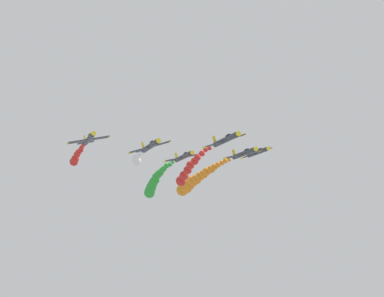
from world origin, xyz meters
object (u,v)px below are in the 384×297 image
object	(u,v)px
airplane_right_outer	(257,152)
airplane_trailing	(89,139)
airplane_lead	(225,140)
airplane_left_inner	(244,153)
airplane_right_inner	(150,146)
airplane_left_outer	(183,157)

from	to	relation	value
airplane_right_outer	airplane_trailing	size ratio (longest dim) A/B	1.00
airplane_lead	airplane_left_inner	xyz separation A→B (m)	(-10.10, -11.04, 0.11)
airplane_lead	airplane_right_inner	bearing A→B (deg)	-44.55
airplane_right_inner	airplane_trailing	world-z (taller)	airplane_trailing
airplane_left_inner	airplane_left_outer	distance (m)	14.97
airplane_lead	airplane_left_outer	size ratio (longest dim) A/B	1.00
airplane_left_inner	airplane_right_outer	size ratio (longest dim) A/B	1.00
airplane_left_inner	airplane_left_outer	xyz separation A→B (m)	(10.40, -10.76, 0.45)
airplane_right_inner	airplane_trailing	bearing A→B (deg)	-45.23
airplane_right_inner	airplane_left_outer	distance (m)	15.36
airplane_right_inner	airplane_trailing	size ratio (longest dim) A/B	1.00
airplane_left_inner	airplane_trailing	world-z (taller)	airplane_trailing
airplane_lead	airplane_trailing	distance (m)	32.17
airplane_left_outer	airplane_trailing	world-z (taller)	airplane_trailing
airplane_right_inner	airplane_trailing	xyz separation A→B (m)	(10.93, -11.02, 2.99)
airplane_right_inner	airplane_trailing	distance (m)	15.80
airplane_right_inner	airplane_left_inner	bearing A→B (deg)	178.58
airplane_trailing	airplane_left_inner	bearing A→B (deg)	160.59
airplane_right_inner	airplane_left_outer	xyz separation A→B (m)	(-11.46, -10.21, 0.45)
airplane_left_inner	airplane_trailing	size ratio (longest dim) A/B	1.00
airplane_right_inner	airplane_right_outer	distance (m)	35.48
airplane_right_outer	airplane_lead	bearing A→B (deg)	48.28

